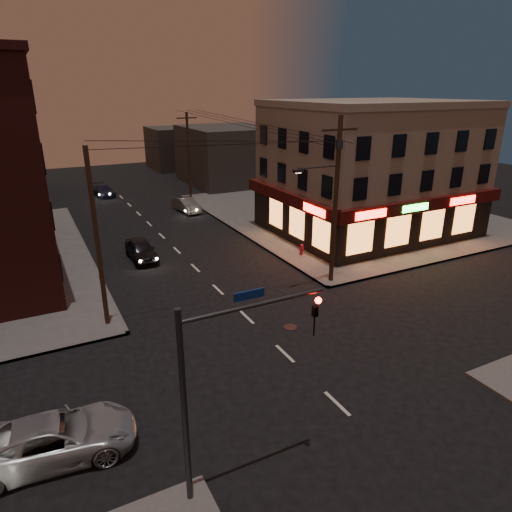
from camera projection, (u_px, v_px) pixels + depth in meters
ground at (285, 354)px, 21.13m from camera, size 120.00×120.00×0.00m
sidewalk_ne at (344, 212)px, 44.66m from camera, size 24.00×28.00×0.15m
pizza_building at (370, 168)px, 37.29m from camera, size 15.85×12.85×10.50m
bg_building_ne_a at (227, 155)px, 57.59m from camera, size 10.00×12.00×7.00m
bg_building_ne_b at (178, 148)px, 68.57m from camera, size 8.00×8.00×6.00m
utility_pole_main at (335, 193)px, 26.82m from camera, size 4.20×0.44×10.00m
utility_pole_far at (189, 156)px, 49.09m from camera, size 0.26×0.26×9.00m
utility_pole_west at (97, 240)px, 22.01m from camera, size 0.24×0.24×9.00m
traffic_signal at (218, 374)px, 12.62m from camera, size 4.49×0.32×6.47m
suv_cross at (55, 438)px, 15.03m from camera, size 5.48×2.95×1.46m
sedan_near at (141, 250)px, 32.44m from camera, size 1.71×4.21×1.43m
sedan_mid at (187, 205)px, 44.92m from camera, size 1.98×4.26×1.35m
sedan_far at (103, 191)px, 51.39m from camera, size 2.24×4.48×1.25m
fire_hydrant at (301, 249)px, 32.99m from camera, size 0.37×0.37×0.83m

